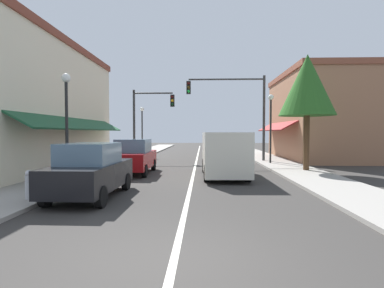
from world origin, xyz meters
The scene contains 16 objects.
ground_plane centered at (0.00, 18.00, 0.00)m, with size 80.00×80.00×0.00m, color #33302D.
sidewalk_left centered at (-5.50, 18.00, 0.06)m, with size 2.60×56.00×0.12m, color gray.
sidewalk_right centered at (5.50, 18.00, 0.06)m, with size 2.60×56.00×0.12m, color gray.
lane_center_stripe centered at (0.00, 18.00, 0.00)m, with size 0.14×52.00×0.01m, color silver.
storefront_left_block centered at (-8.92, 12.00, 3.60)m, with size 5.57×14.20×7.20m.
storefront_right_block centered at (9.63, 20.00, 3.40)m, with size 6.97×10.20×6.78m.
parked_car_nearest_left centered at (-3.15, 5.00, 0.88)m, with size 1.83×4.12×1.77m.
parked_car_second_left centered at (-3.06, 10.88, 0.88)m, with size 1.81×4.11×1.77m.
van_in_lane centered at (1.49, 9.96, 1.15)m, with size 2.09×5.22×2.12m.
traffic_signal_mast_arm centered at (2.94, 17.25, 4.20)m, with size 5.58×0.50×6.13m.
traffic_signal_left_corner centered at (-3.73, 18.68, 3.55)m, with size 3.21×0.50×5.36m.
street_lamp_left_near centered at (-5.01, 7.47, 3.05)m, with size 0.36×0.36×4.48m.
street_lamp_right_mid centered at (4.90, 15.55, 3.11)m, with size 0.36×0.36×4.59m.
street_lamp_left_far centered at (-5.05, 23.11, 3.01)m, with size 0.36×0.36×4.41m.
tree_right_near centered at (5.97, 11.75, 4.58)m, with size 2.93×2.93×6.23m.
fire_hydrant centered at (-4.71, 4.17, 0.55)m, with size 0.22×0.22×0.87m.
Camera 1 is at (0.48, -4.82, 2.11)m, focal length 28.94 mm.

